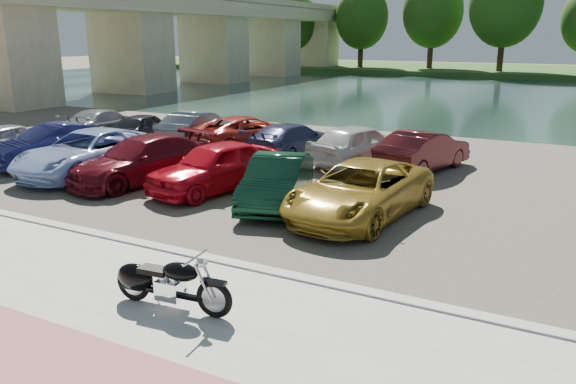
# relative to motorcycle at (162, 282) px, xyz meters

# --- Properties ---
(ground) EXTENTS (200.00, 200.00, 0.00)m
(ground) POSITION_rel_motorcycle_xyz_m (-0.29, 0.18, -0.56)
(ground) COLOR #595447
(ground) RESTS_ON ground
(promenade) EXTENTS (60.00, 6.00, 0.10)m
(promenade) POSITION_rel_motorcycle_xyz_m (-0.29, -0.82, -0.51)
(promenade) COLOR #A5A29B
(promenade) RESTS_ON ground
(pink_path) EXTENTS (60.00, 2.00, 0.01)m
(pink_path) POSITION_rel_motorcycle_xyz_m (-0.29, -2.32, -0.46)
(pink_path) COLOR #A15B5B
(pink_path) RESTS_ON promenade
(kerb) EXTENTS (60.00, 0.30, 0.14)m
(kerb) POSITION_rel_motorcycle_xyz_m (-0.29, 2.18, -0.49)
(kerb) COLOR #A5A29B
(kerb) RESTS_ON ground
(parking_lot) EXTENTS (60.00, 18.00, 0.04)m
(parking_lot) POSITION_rel_motorcycle_xyz_m (-0.29, 11.18, -0.54)
(parking_lot) COLOR #413C34
(parking_lot) RESTS_ON ground
(river) EXTENTS (120.00, 40.00, 0.00)m
(river) POSITION_rel_motorcycle_xyz_m (-0.29, 40.18, -0.56)
(river) COLOR #192D29
(river) RESTS_ON ground
(far_bank) EXTENTS (120.00, 24.00, 0.60)m
(far_bank) POSITION_rel_motorcycle_xyz_m (-0.29, 72.18, -0.26)
(far_bank) COLOR #264819
(far_bank) RESTS_ON ground
(bridge) EXTENTS (7.00, 56.00, 8.55)m
(bridge) POSITION_rel_motorcycle_xyz_m (-28.29, 41.20, 4.96)
(bridge) COLOR tan
(bridge) RESTS_ON ground
(far_trees) EXTENTS (70.25, 10.68, 12.52)m
(far_trees) POSITION_rel_motorcycle_xyz_m (4.07, 65.97, 6.93)
(far_trees) COLOR #312112
(far_trees) RESTS_ON far_bank
(motorcycle) EXTENTS (2.33, 0.75, 1.05)m
(motorcycle) POSITION_rel_motorcycle_xyz_m (0.00, 0.00, 0.00)
(motorcycle) COLOR black
(motorcycle) RESTS_ON promenade
(car_1) EXTENTS (2.46, 4.75, 1.49)m
(car_1) POSITION_rel_motorcycle_xyz_m (-11.11, 7.13, 0.22)
(car_1) COLOR #161746
(car_1) RESTS_ON parking_lot
(car_2) EXTENTS (2.59, 5.51, 1.52)m
(car_2) POSITION_rel_motorcycle_xyz_m (-8.76, 6.67, 0.24)
(car_2) COLOR #A0B7E8
(car_2) RESTS_ON parking_lot
(car_3) EXTENTS (3.14, 5.43, 1.48)m
(car_3) POSITION_rel_motorcycle_xyz_m (-6.45, 6.73, 0.22)
(car_3) COLOR #590C16
(car_3) RESTS_ON parking_lot
(car_4) EXTENTS (2.84, 4.80, 1.53)m
(car_4) POSITION_rel_motorcycle_xyz_m (-3.70, 6.93, 0.24)
(car_4) COLOR red
(car_4) RESTS_ON parking_lot
(car_5) EXTENTS (2.65, 4.47, 1.39)m
(car_5) POSITION_rel_motorcycle_xyz_m (-1.28, 6.50, 0.17)
(car_5) COLOR #0D311F
(car_5) RESTS_ON parking_lot
(car_6) EXTENTS (2.96, 5.43, 1.44)m
(car_6) POSITION_rel_motorcycle_xyz_m (1.18, 6.56, 0.20)
(car_6) COLOR #A28125
(car_6) RESTS_ON parking_lot
(car_7) EXTENTS (2.76, 4.96, 1.36)m
(car_7) POSITION_rel_motorcycle_xyz_m (-13.74, 12.22, 0.16)
(car_7) COLOR gray
(car_7) RESTS_ON parking_lot
(car_8) EXTENTS (2.09, 4.06, 1.32)m
(car_8) POSITION_rel_motorcycle_xyz_m (-11.32, 12.34, 0.14)
(car_8) COLOR black
(car_8) RESTS_ON parking_lot
(car_9) EXTENTS (1.81, 4.50, 1.45)m
(car_9) POSITION_rel_motorcycle_xyz_m (-8.93, 13.08, 0.21)
(car_9) COLOR slate
(car_9) RESTS_ON parking_lot
(car_10) EXTENTS (3.94, 5.52, 1.40)m
(car_10) POSITION_rel_motorcycle_xyz_m (-6.38, 13.13, 0.18)
(car_10) COLOR #A6261B
(car_10) RESTS_ON parking_lot
(car_11) EXTENTS (2.50, 4.86, 1.35)m
(car_11) POSITION_rel_motorcycle_xyz_m (-3.90, 12.47, 0.15)
(car_11) COLOR #292A4F
(car_11) RESTS_ON parking_lot
(car_12) EXTENTS (3.04, 4.84, 1.54)m
(car_12) POSITION_rel_motorcycle_xyz_m (-1.13, 12.49, 0.25)
(car_12) COLOR silver
(car_12) RESTS_ON parking_lot
(car_13) EXTENTS (2.59, 4.60, 1.44)m
(car_13) POSITION_rel_motorcycle_xyz_m (1.28, 12.58, 0.20)
(car_13) COLOR #411114
(car_13) RESTS_ON parking_lot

